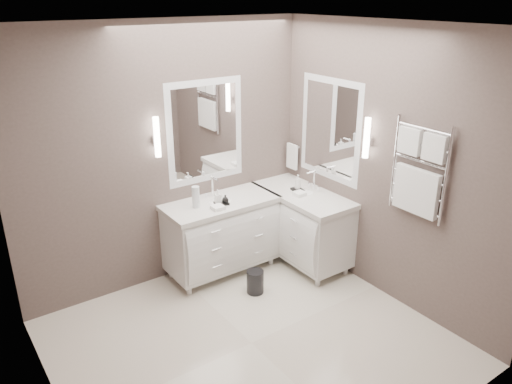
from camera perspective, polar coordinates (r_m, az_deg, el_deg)
floor at (r=4.67m, az=-0.53°, el=-16.92°), size 3.20×3.00×0.01m
ceiling at (r=3.64m, az=-0.68°, el=18.51°), size 3.20×3.00×0.01m
wall_back at (r=5.19m, az=-10.12°, el=3.95°), size 3.20×0.01×2.70m
wall_front at (r=2.99m, az=16.37°, el=-10.80°), size 3.20×0.01×2.70m
wall_left at (r=3.41m, az=-23.57°, el=-7.54°), size 0.01×3.00×2.70m
wall_right at (r=4.99m, az=14.77°, el=2.81°), size 0.01×3.00×2.70m
vanity_back at (r=5.48m, az=-4.00°, el=-4.53°), size 1.24×0.59×0.97m
vanity_right at (r=5.71m, az=5.25°, el=-3.45°), size 0.59×1.24×0.97m
mirror_back at (r=5.32m, az=-5.79°, el=6.86°), size 0.90×0.02×1.10m
mirror_right at (r=5.44m, az=8.46°, el=7.08°), size 0.02×0.90×1.10m
sconce_back at (r=5.00m, az=-11.25°, el=6.09°), size 0.06×0.06×0.40m
sconce_right at (r=5.00m, az=12.52°, el=5.97°), size 0.06×0.06×0.40m
towel_bar_corner at (r=5.93m, az=4.15°, el=4.14°), size 0.03×0.22×0.30m
towel_ladder at (r=4.70m, az=18.04°, el=1.83°), size 0.06×0.58×0.90m
waste_bin at (r=5.26m, az=-0.10°, el=-10.21°), size 0.20×0.20×0.25m
amenity_tray_back at (r=5.24m, az=-3.97°, el=-1.30°), size 0.17×0.15×0.02m
amenity_tray_right at (r=5.60m, az=4.76°, el=0.25°), size 0.13×0.16×0.02m
water_bottle at (r=5.15m, az=-6.89°, el=-0.57°), size 0.08×0.08×0.23m
soap_bottle_a at (r=5.21m, az=-4.39°, el=-0.48°), size 0.08×0.08×0.14m
soap_bottle_b at (r=5.21m, az=-3.53°, el=-0.78°), size 0.09×0.09×0.09m
soap_bottle_c at (r=5.57m, az=4.79°, el=1.16°), size 0.08×0.08×0.17m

